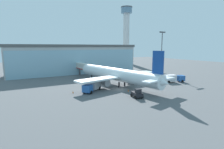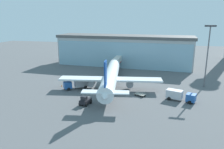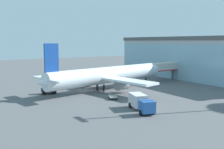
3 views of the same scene
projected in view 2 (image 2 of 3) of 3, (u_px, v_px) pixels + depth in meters
ground at (100, 92)px, 62.69m from camera, size 240.00×240.00×0.00m
terminal_building at (124, 50)px, 97.22m from camera, size 60.09×16.11×13.36m
jet_bridge at (117, 61)px, 86.71m from camera, size 2.69×11.89×5.47m
apron_light_mast at (208, 51)px, 64.93m from camera, size 3.20×0.40×18.78m
airplane at (111, 77)px, 65.60m from camera, size 30.47×38.27×11.44m
catering_truck at (77, 84)px, 66.01m from camera, size 7.13×6.19×2.65m
fuel_truck at (180, 95)px, 56.20m from camera, size 7.62×4.42×2.65m
baggage_cart at (140, 94)px, 59.80m from camera, size 3.22×2.67×1.50m
pushback_tug at (85, 101)px, 53.85m from camera, size 2.71×3.49×2.30m
safety_cone_nose at (99, 96)px, 59.35m from camera, size 0.36×0.36×0.55m
safety_cone_wingtip at (62, 85)px, 68.23m from camera, size 0.36×0.36×0.55m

